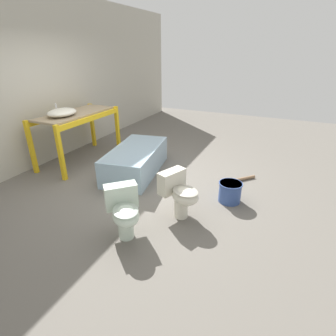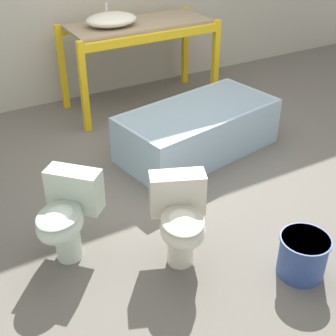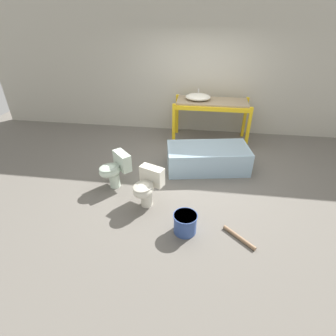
{
  "view_description": "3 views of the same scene",
  "coord_description": "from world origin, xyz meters",
  "px_view_note": "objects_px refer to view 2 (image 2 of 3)",
  "views": [
    {
      "loc": [
        -3.54,
        -2.39,
        2.15
      ],
      "look_at": [
        -0.47,
        -0.97,
        0.61
      ],
      "focal_mm": 28.0,
      "sensor_mm": 36.0,
      "label": 1
    },
    {
      "loc": [
        -2.01,
        -3.47,
        2.42
      ],
      "look_at": [
        -0.55,
        -0.87,
        0.56
      ],
      "focal_mm": 50.0,
      "sensor_mm": 36.0,
      "label": 2
    },
    {
      "loc": [
        0.16,
        -4.63,
        2.87
      ],
      "look_at": [
        -0.35,
        -0.93,
        0.55
      ],
      "focal_mm": 28.0,
      "sensor_mm": 36.0,
      "label": 3
    }
  ],
  "objects_px": {
    "bathtub_main": "(198,127)",
    "bucket_white": "(303,255)",
    "sink_basin": "(111,19)",
    "toilet_near": "(67,214)",
    "toilet_far": "(180,219)"
  },
  "relations": [
    {
      "from": "bathtub_main",
      "to": "toilet_far",
      "type": "xyz_separation_m",
      "value": [
        -0.98,
        -1.29,
        0.09
      ]
    },
    {
      "from": "toilet_near",
      "to": "toilet_far",
      "type": "bearing_deg",
      "value": 12.34
    },
    {
      "from": "toilet_near",
      "to": "sink_basin",
      "type": "bearing_deg",
      "value": 103.78
    },
    {
      "from": "bathtub_main",
      "to": "toilet_near",
      "type": "xyz_separation_m",
      "value": [
        -1.66,
        -0.85,
        0.09
      ]
    },
    {
      "from": "sink_basin",
      "to": "toilet_far",
      "type": "relative_size",
      "value": 0.91
    },
    {
      "from": "sink_basin",
      "to": "toilet_near",
      "type": "relative_size",
      "value": 0.91
    },
    {
      "from": "bucket_white",
      "to": "bathtub_main",
      "type": "bearing_deg",
      "value": 80.68
    },
    {
      "from": "sink_basin",
      "to": "toilet_far",
      "type": "distance_m",
      "value": 2.83
    },
    {
      "from": "toilet_near",
      "to": "bathtub_main",
      "type": "bearing_deg",
      "value": 72.41
    },
    {
      "from": "sink_basin",
      "to": "bathtub_main",
      "type": "bearing_deg",
      "value": -77.67
    },
    {
      "from": "bathtub_main",
      "to": "bucket_white",
      "type": "relative_size",
      "value": 4.83
    },
    {
      "from": "sink_basin",
      "to": "bathtub_main",
      "type": "distance_m",
      "value": 1.61
    },
    {
      "from": "toilet_far",
      "to": "bathtub_main",
      "type": "bearing_deg",
      "value": 75.16
    },
    {
      "from": "bathtub_main",
      "to": "bucket_white",
      "type": "bearing_deg",
      "value": -109.56
    },
    {
      "from": "toilet_near",
      "to": "bucket_white",
      "type": "distance_m",
      "value": 1.7
    }
  ]
}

